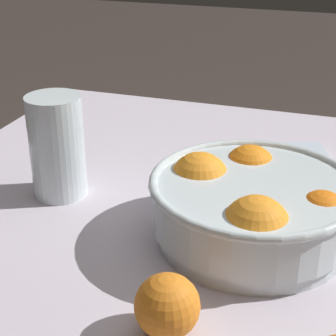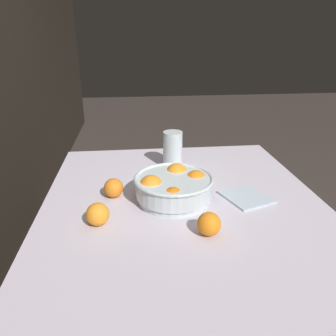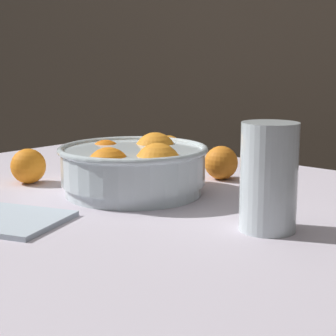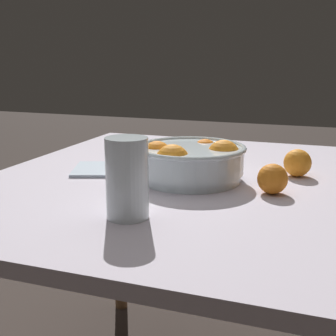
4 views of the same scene
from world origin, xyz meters
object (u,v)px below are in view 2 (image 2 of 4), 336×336
at_px(fruit_bowl, 174,187).
at_px(orange_loose_aside, 98,214).
at_px(orange_loose_front, 114,188).
at_px(juice_glass, 174,152).
at_px(orange_loose_near_bowl, 209,224).

height_order(fruit_bowl, orange_loose_aside, fruit_bowl).
bearing_deg(orange_loose_front, juice_glass, -44.00).
bearing_deg(orange_loose_front, fruit_bowl, -102.59).
bearing_deg(fruit_bowl, juice_glass, -7.27).
bearing_deg(fruit_bowl, orange_loose_front, 77.41).
height_order(juice_glass, orange_loose_near_bowl, juice_glass).
bearing_deg(orange_loose_near_bowl, fruit_bowl, 18.75).
distance_m(fruit_bowl, orange_loose_front, 0.21).
height_order(fruit_bowl, orange_loose_near_bowl, fruit_bowl).
bearing_deg(orange_loose_aside, juice_glass, -33.41).
xyz_separation_m(fruit_bowl, orange_loose_aside, (-0.13, 0.25, -0.02)).
relative_size(orange_loose_front, orange_loose_aside, 0.97).
bearing_deg(orange_loose_front, orange_loose_aside, 167.46).
relative_size(juice_glass, orange_loose_aside, 2.21).
bearing_deg(juice_glass, orange_loose_near_bowl, -176.01).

